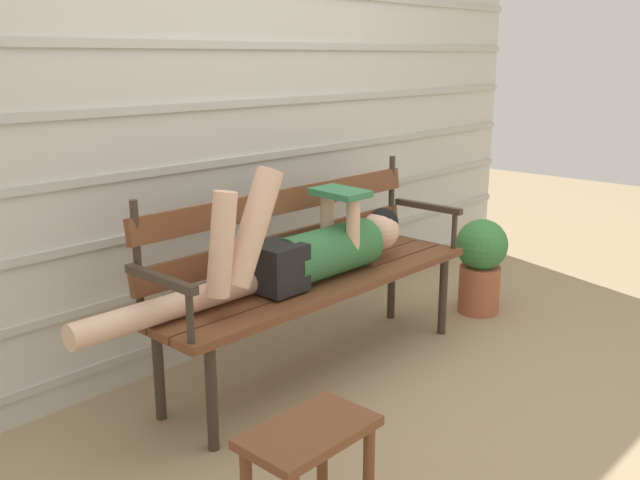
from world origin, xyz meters
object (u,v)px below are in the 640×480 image
(footstool, at_px, (309,456))
(potted_plant, at_px, (481,262))
(reclining_person, at_px, (305,251))
(park_bench, at_px, (309,265))

(footstool, bearing_deg, potted_plant, 17.30)
(reclining_person, xyz_separation_m, footstool, (-0.81, -0.80, -0.30))
(park_bench, relative_size, footstool, 4.34)
(park_bench, height_order, potted_plant, park_bench)
(park_bench, relative_size, reclining_person, 1.02)
(reclining_person, height_order, footstool, reclining_person)
(park_bench, distance_m, potted_plant, 1.23)
(footstool, bearing_deg, reclining_person, 44.59)
(park_bench, bearing_deg, potted_plant, -9.98)
(footstool, height_order, potted_plant, potted_plant)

